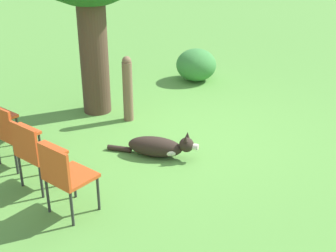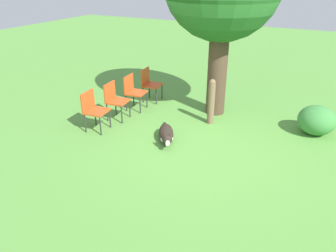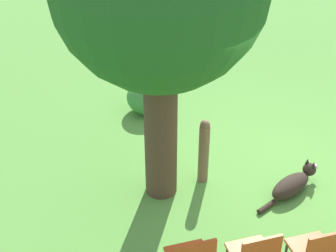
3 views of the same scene
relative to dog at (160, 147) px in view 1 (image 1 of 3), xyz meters
The scene contains 7 objects.
ground_plane 0.74m from the dog, 40.99° to the left, with size 30.00×30.00×0.00m, color #56933D.
dog is the anchor object (origin of this frame).
fence_post 1.32m from the dog, 67.49° to the left, with size 0.15×0.15×1.00m.
red_chair_0 1.62m from the dog, behind, with size 0.46×0.48×0.83m.
red_chair_1 1.60m from the dog, 163.80° to the left, with size 0.46×0.48×0.83m.
red_chair_2 1.85m from the dog, 142.57° to the left, with size 0.46×0.48×0.83m.
low_shrub 3.06m from the dog, 32.72° to the left, with size 0.74×0.74×0.60m.
Camera 1 is at (-4.29, -4.32, 2.91)m, focal length 50.00 mm.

